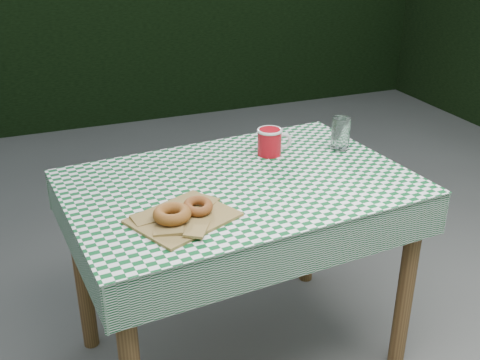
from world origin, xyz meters
The scene contains 9 objects.
ground centered at (0.00, 0.00, 0.00)m, with size 60.00×60.00×0.00m, color #53534E.
hedge_north centered at (0.00, 3.20, 0.90)m, with size 7.00×0.70×1.80m, color black.
table centered at (0.06, -0.05, 0.38)m, with size 1.14×0.76×0.75m, color brown.
tablecloth centered at (0.06, -0.05, 0.75)m, with size 1.16×0.78×0.01m, color #0B4C20.
paper_bag centered at (-0.19, -0.24, 0.76)m, with size 0.29×0.23×0.02m, color olive.
bagel_front centered at (-0.23, -0.25, 0.79)m, with size 0.11×0.11×0.04m, color brown.
bagel_back centered at (-0.14, -0.22, 0.79)m, with size 0.09×0.09×0.03m, color brown.
coffee_mug centered at (0.25, 0.13, 0.81)m, with size 0.18×0.18×0.10m, color #B00B15, non-canonical shape.
drinking_glass centered at (0.53, 0.08, 0.82)m, with size 0.07×0.07×0.13m, color silver.
Camera 1 is at (-0.59, -1.70, 1.59)m, focal length 43.22 mm.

